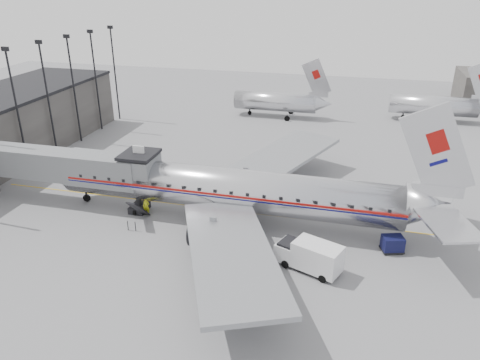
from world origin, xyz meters
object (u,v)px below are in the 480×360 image
object	(u,v)px
airliner	(234,190)
baggage_cart_white	(313,261)
service_van	(309,255)
baggage_cart_navy	(393,244)
ramp_worker	(146,206)

from	to	relation	value
airliner	baggage_cart_white	bearing A→B (deg)	-38.04
airliner	service_van	size ratio (longest dim) A/B	7.15
baggage_cart_navy	baggage_cart_white	bearing A→B (deg)	-161.73
airliner	baggage_cart_navy	world-z (taller)	airliner
airliner	ramp_worker	size ratio (longest dim) A/B	22.68
service_van	ramp_worker	distance (m)	18.20
baggage_cart_navy	baggage_cart_white	world-z (taller)	baggage_cart_white
airliner	baggage_cart_white	xyz separation A→B (m)	(8.64, -6.85, -2.45)
service_van	baggage_cart_white	size ratio (longest dim) A/B	2.28
service_van	baggage_cart_navy	size ratio (longest dim) A/B	2.65
service_van	ramp_worker	xyz separation A→B (m)	(-17.32, 5.58, -0.44)
airliner	baggage_cart_navy	bearing A→B (deg)	-7.50
service_van	baggage_cart_navy	world-z (taller)	service_van
airliner	baggage_cart_white	world-z (taller)	airliner
baggage_cart_navy	airliner	bearing A→B (deg)	154.37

